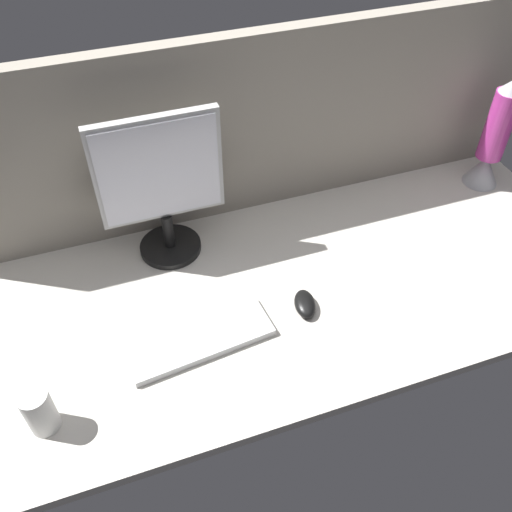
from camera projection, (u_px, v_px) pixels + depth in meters
ground_plane at (296, 285)px, 156.69cm from camera, size 180.00×80.00×3.00cm
cubicle_wall_back at (253, 127)px, 160.98cm from camera, size 180.00×5.00×55.85cm
monitor at (161, 184)px, 148.72cm from camera, size 34.30×18.00×43.93cm
keyboard at (199, 339)px, 140.23cm from camera, size 38.16×16.81×2.00cm
mouse at (305, 304)px, 147.54cm from camera, size 7.66×10.63×3.40cm
mug_ceramic_white at (39, 411)px, 120.28cm from camera, size 6.68×6.68×12.23cm
lava_lamp at (493, 142)px, 177.07cm from camera, size 11.42×11.42×37.37cm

